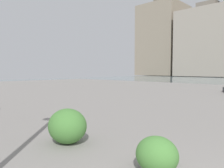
% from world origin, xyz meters
% --- Properties ---
extents(building_annex, '(15.94, 12.81, 22.11)m').
position_xyz_m(building_annex, '(24.42, -65.87, 10.02)').
color(building_annex, '#9E9384').
rests_on(building_annex, ground).
extents(building_highrise, '(14.49, 15.00, 27.31)m').
position_xyz_m(building_highrise, '(41.06, -68.44, 12.62)').
color(building_highrise, gray).
rests_on(building_highrise, ground).
extents(bollard_near, '(0.13, 0.13, 0.70)m').
position_xyz_m(bollard_near, '(4.28, -0.99, 0.37)').
color(bollard_near, '#232328').
rests_on(bollard_near, ground).
extents(shrub_low, '(0.74, 0.67, 0.63)m').
position_xyz_m(shrub_low, '(1.74, -1.04, 0.32)').
color(shrub_low, '#477F38').
rests_on(shrub_low, ground).
extents(shrub_round, '(0.98, 0.88, 0.83)m').
position_xyz_m(shrub_round, '(4.11, -0.88, 0.42)').
color(shrub_round, '#477F38').
rests_on(shrub_round, ground).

